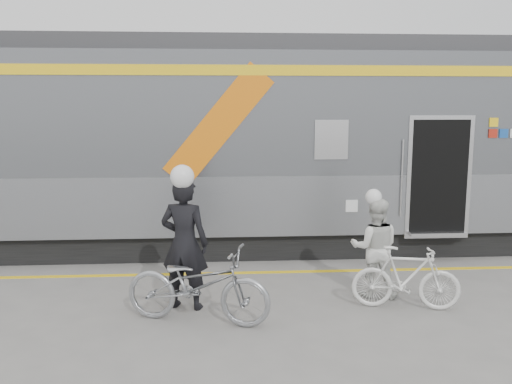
{
  "coord_description": "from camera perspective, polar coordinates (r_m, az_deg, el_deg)",
  "views": [
    {
      "loc": [
        -1.1,
        -6.81,
        2.86
      ],
      "look_at": [
        -0.54,
        1.6,
        1.5
      ],
      "focal_mm": 38.0,
      "sensor_mm": 36.0,
      "label": 1
    }
  ],
  "objects": [
    {
      "name": "helmet_man",
      "position": [
        7.49,
        -7.71,
        2.82
      ],
      "size": [
        0.33,
        0.33,
        0.33
      ],
      "primitive_type": "sphere",
      "color": "white",
      "rests_on": "man"
    },
    {
      "name": "woman",
      "position": [
        8.32,
        12.39,
        -5.75
      ],
      "size": [
        0.83,
        0.71,
        1.5
      ],
      "primitive_type": "imported",
      "rotation": [
        0.0,
        0.0,
        2.93
      ],
      "color": "silver",
      "rests_on": "ground"
    },
    {
      "name": "bicycle_left",
      "position": [
        7.27,
        -6.14,
        -9.69
      ],
      "size": [
        2.09,
        1.23,
        1.04
      ],
      "primitive_type": "imported",
      "rotation": [
        0.0,
        0.0,
        1.28
      ],
      "color": "#93969A",
      "rests_on": "ground"
    },
    {
      "name": "train",
      "position": [
        11.18,
        5.38,
        4.99
      ],
      "size": [
        24.0,
        3.17,
        4.1
      ],
      "color": "black",
      "rests_on": "ground"
    },
    {
      "name": "bicycle_right",
      "position": [
        7.99,
        15.51,
        -8.7
      ],
      "size": [
        1.57,
        0.74,
        0.91
      ],
      "primitive_type": "imported",
      "rotation": [
        0.0,
        0.0,
        1.36
      ],
      "color": "silver",
      "rests_on": "ground"
    },
    {
      "name": "ground",
      "position": [
        7.47,
        5.12,
        -13.39
      ],
      "size": [
        90.0,
        90.0,
        0.0
      ],
      "primitive_type": "plane",
      "color": "slate",
      "rests_on": "ground"
    },
    {
      "name": "safety_strip",
      "position": [
        9.47,
        3.1,
        -8.4
      ],
      "size": [
        24.0,
        0.12,
        0.01
      ],
      "primitive_type": "cube",
      "color": "yellow",
      "rests_on": "ground"
    },
    {
      "name": "helmet_woman",
      "position": [
        8.15,
        12.6,
        0.17
      ],
      "size": [
        0.24,
        0.24,
        0.24
      ],
      "primitive_type": "sphere",
      "color": "white",
      "rests_on": "woman"
    },
    {
      "name": "man",
      "position": [
        7.69,
        -7.53,
        -5.38
      ],
      "size": [
        0.79,
        0.63,
        1.88
      ],
      "primitive_type": "imported",
      "rotation": [
        0.0,
        0.0,
        2.85
      ],
      "color": "black",
      "rests_on": "ground"
    }
  ]
}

